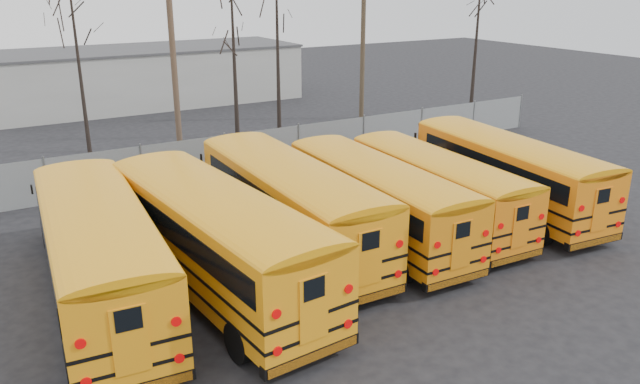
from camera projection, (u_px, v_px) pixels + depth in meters
ground at (368, 270)px, 20.41m from camera, size 120.00×120.00×0.00m
fence at (225, 155)px, 29.85m from camera, size 40.00×0.04×2.00m
distant_building at (147, 76)px, 46.76m from camera, size 22.00×8.00×4.00m
bus_a at (97, 245)px, 17.66m from camera, size 3.55×11.78×3.25m
bus_b at (212, 231)px, 18.54m from camera, size 3.76×12.08×3.33m
bus_c at (287, 197)px, 21.46m from camera, size 2.92×11.69×3.25m
bus_d at (374, 193)px, 22.33m from camera, size 2.85×10.78×2.99m
bus_e at (434, 183)px, 23.71m from camera, size 2.82×10.30×2.86m
bus_f at (504, 167)px, 25.21m from camera, size 3.56×11.21×3.09m
utility_pole_left at (174, 68)px, 30.46m from camera, size 1.69×0.30×9.48m
utility_pole_right at (363, 42)px, 40.74m from camera, size 1.74×0.51×9.85m
tree_3 at (80, 70)px, 29.75m from camera, size 0.26×0.26×9.75m
tree_4 at (234, 65)px, 33.24m from camera, size 0.26×0.26×9.23m
tree_5 at (278, 48)px, 35.86m from camera, size 0.26×0.26×10.46m
tree_6 at (476, 45)px, 40.58m from camera, size 0.26×0.26×9.76m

